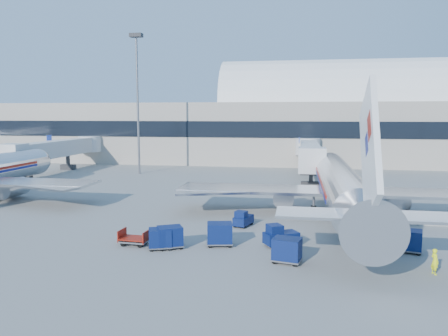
% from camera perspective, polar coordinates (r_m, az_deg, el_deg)
% --- Properties ---
extents(ground, '(260.00, 260.00, 0.00)m').
position_cam_1_polar(ground, '(39.93, 1.00, -7.14)').
color(ground, gray).
rests_on(ground, ground).
extents(terminal, '(170.00, 28.15, 21.00)m').
position_cam_1_polar(terminal, '(96.24, -2.03, 5.68)').
color(terminal, '#B2AA9E').
rests_on(terminal, ground).
extents(airliner_main, '(32.00, 37.26, 12.07)m').
position_cam_1_polar(airliner_main, '(43.54, 15.06, -2.26)').
color(airliner_main, silver).
rests_on(airliner_main, ground).
extents(jetbridge_near, '(4.40, 27.50, 6.25)m').
position_cam_1_polar(jetbridge_near, '(69.36, 11.08, 2.07)').
color(jetbridge_near, silver).
rests_on(jetbridge_near, ground).
extents(jetbridge_mid, '(4.40, 27.50, 6.25)m').
position_cam_1_polar(jetbridge_mid, '(80.13, -20.54, 2.40)').
color(jetbridge_mid, silver).
rests_on(jetbridge_mid, ground).
extents(mast_west, '(2.00, 1.20, 22.60)m').
position_cam_1_polar(mast_west, '(73.16, -11.26, 10.83)').
color(mast_west, slate).
rests_on(mast_west, ground).
extents(barrier_near, '(3.00, 0.55, 0.90)m').
position_cam_1_polar(barrier_near, '(43.12, 25.97, -6.18)').
color(barrier_near, '#9E9E96').
rests_on(barrier_near, ground).
extents(tug_lead, '(2.83, 2.37, 1.65)m').
position_cam_1_polar(tug_lead, '(33.20, 7.31, -8.79)').
color(tug_lead, '#0A194D').
rests_on(tug_lead, ground).
extents(tug_right, '(2.54, 2.10, 1.49)m').
position_cam_1_polar(tug_right, '(36.16, 21.62, -8.04)').
color(tug_right, '#0A194D').
rests_on(tug_right, ground).
extents(tug_left, '(1.70, 2.41, 1.42)m').
position_cam_1_polar(tug_left, '(38.58, 2.47, -6.66)').
color(tug_left, '#0A194D').
rests_on(tug_left, ground).
extents(cart_train_a, '(2.20, 1.84, 1.71)m').
position_cam_1_polar(cart_train_a, '(32.98, -0.56, -8.55)').
color(cart_train_a, '#0A194D').
rests_on(cart_train_a, ground).
extents(cart_train_b, '(2.26, 2.08, 1.61)m').
position_cam_1_polar(cart_train_b, '(32.60, -7.06, -8.89)').
color(cart_train_b, '#0A194D').
rests_on(cart_train_b, ground).
extents(cart_train_c, '(2.05, 1.80, 1.51)m').
position_cam_1_polar(cart_train_c, '(32.50, -8.32, -9.06)').
color(cart_train_c, '#0A194D').
rests_on(cart_train_c, ground).
extents(cart_solo_near, '(2.14, 1.80, 1.65)m').
position_cam_1_polar(cart_solo_near, '(29.63, 8.23, -10.51)').
color(cart_solo_near, '#0A194D').
rests_on(cart_solo_near, ground).
extents(cart_solo_far, '(2.13, 1.82, 1.61)m').
position_cam_1_polar(cart_solo_far, '(34.12, 22.99, -8.68)').
color(cart_solo_far, '#0A194D').
rests_on(cart_solo_far, ground).
extents(cart_open_red, '(2.21, 1.63, 0.57)m').
position_cam_1_polar(cart_open_red, '(33.90, -11.57, -9.16)').
color(cart_open_red, slate).
rests_on(cart_open_red, ground).
extents(ramp_worker, '(0.56, 0.68, 1.61)m').
position_cam_1_polar(ramp_worker, '(30.26, 25.82, -10.93)').
color(ramp_worker, '#CCE017').
rests_on(ramp_worker, ground).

